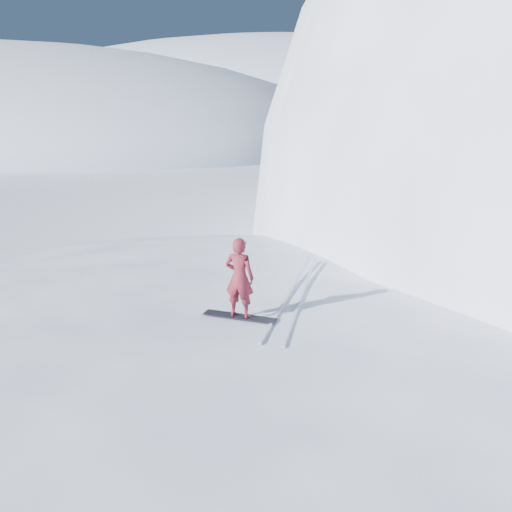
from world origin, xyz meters
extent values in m
plane|color=white|center=(0.00, 0.00, 0.00)|extent=(400.00, 400.00, 0.00)
ellipsoid|color=white|center=(1.00, 3.00, 0.00)|extent=(36.00, 28.00, 4.80)
ellipsoid|color=white|center=(-40.00, 110.00, 0.00)|extent=(140.00, 90.00, 36.00)
ellipsoid|color=white|center=(-2.00, 6.00, 0.00)|extent=(7.00, 6.30, 1.00)
cube|color=black|center=(-1.21, 2.72, 2.41)|extent=(1.62, 0.33, 0.03)
imported|color=maroon|center=(-1.21, 2.72, 3.30)|extent=(0.64, 0.43, 1.74)
cube|color=silver|center=(-0.66, 4.59, 2.42)|extent=(0.70, 5.97, 0.04)
cube|color=silver|center=(-0.35, 4.59, 2.42)|extent=(1.00, 5.94, 0.04)
camera|label=1|loc=(3.10, -7.85, 7.11)|focal=40.00mm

